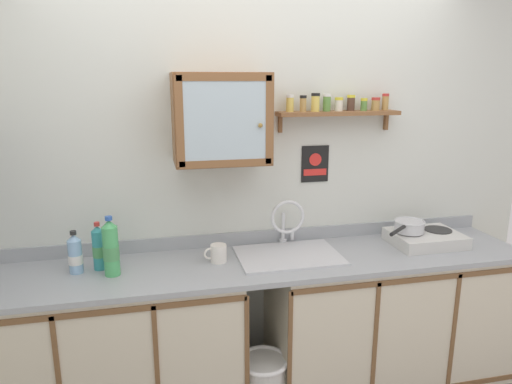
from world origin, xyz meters
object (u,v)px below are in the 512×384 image
(sink, at_px, (288,257))
(bottle_detergent_teal_0, at_px, (99,248))
(hot_plate_stove, at_px, (425,238))
(mug, at_px, (218,253))
(saucepan, at_px, (409,226))
(bottle_water_blue_2, at_px, (75,255))
(wall_cabinet, at_px, (221,119))
(warning_sign, at_px, (315,164))
(bottle_soda_green_1, at_px, (111,249))

(sink, bearing_deg, bottle_detergent_teal_0, 178.28)
(hot_plate_stove, bearing_deg, mug, -179.88)
(mug, bearing_deg, saucepan, 1.11)
(bottle_detergent_teal_0, distance_m, mug, 0.64)
(bottle_water_blue_2, relative_size, wall_cabinet, 0.45)
(saucepan, relative_size, wall_cabinet, 0.62)
(warning_sign, bearing_deg, saucepan, -23.21)
(saucepan, distance_m, bottle_soda_green_1, 1.76)
(wall_cabinet, bearing_deg, hot_plate_stove, -4.45)
(saucepan, distance_m, mug, 1.19)
(sink, bearing_deg, warning_sign, 45.95)
(hot_plate_stove, xyz_separation_m, bottle_water_blue_2, (-2.05, 0.02, 0.06))
(hot_plate_stove, xyz_separation_m, warning_sign, (-0.65, 0.25, 0.45))
(wall_cabinet, distance_m, warning_sign, 0.69)
(sink, xyz_separation_m, saucepan, (0.78, 0.01, 0.13))
(bottle_water_blue_2, relative_size, warning_sign, 1.02)
(bottle_soda_green_1, bearing_deg, hot_plate_stove, 1.75)
(saucepan, bearing_deg, wall_cabinet, 176.14)
(sink, bearing_deg, bottle_soda_green_1, -176.31)
(bottle_water_blue_2, height_order, warning_sign, warning_sign)
(wall_cabinet, bearing_deg, sink, -13.91)
(warning_sign, bearing_deg, bottle_detergent_teal_0, -170.55)
(sink, relative_size, wall_cabinet, 1.14)
(mug, height_order, wall_cabinet, wall_cabinet)
(hot_plate_stove, height_order, warning_sign, warning_sign)
(sink, xyz_separation_m, bottle_water_blue_2, (-1.17, 0.01, 0.11))
(sink, distance_m, bottle_detergent_teal_0, 1.06)
(warning_sign, bearing_deg, sink, -134.05)
(bottle_water_blue_2, bearing_deg, hot_plate_stove, -0.43)
(bottle_soda_green_1, distance_m, mug, 0.57)
(sink, bearing_deg, wall_cabinet, 166.09)
(hot_plate_stove, distance_m, bottle_soda_green_1, 1.86)
(bottle_water_blue_2, distance_m, wall_cabinet, 1.06)
(sink, distance_m, wall_cabinet, 0.88)
(saucepan, relative_size, bottle_soda_green_1, 1.00)
(wall_cabinet, height_order, warning_sign, wall_cabinet)
(hot_plate_stove, height_order, mug, mug)
(bottle_water_blue_2, height_order, mug, bottle_water_blue_2)
(bottle_water_blue_2, height_order, wall_cabinet, wall_cabinet)
(hot_plate_stove, distance_m, wall_cabinet, 1.46)
(hot_plate_stove, height_order, bottle_soda_green_1, bottle_soda_green_1)
(saucepan, bearing_deg, bottle_detergent_teal_0, 179.45)
(sink, distance_m, mug, 0.42)
(saucepan, xyz_separation_m, bottle_water_blue_2, (-1.94, -0.00, -0.02))
(sink, xyz_separation_m, wall_cabinet, (-0.37, 0.09, 0.80))
(saucepan, distance_m, warning_sign, 0.69)
(bottle_water_blue_2, distance_m, warning_sign, 1.47)
(sink, distance_m, warning_sign, 0.60)
(hot_plate_stove, xyz_separation_m, saucepan, (-0.11, 0.02, 0.08))
(bottle_detergent_teal_0, bearing_deg, wall_cabinet, 5.03)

